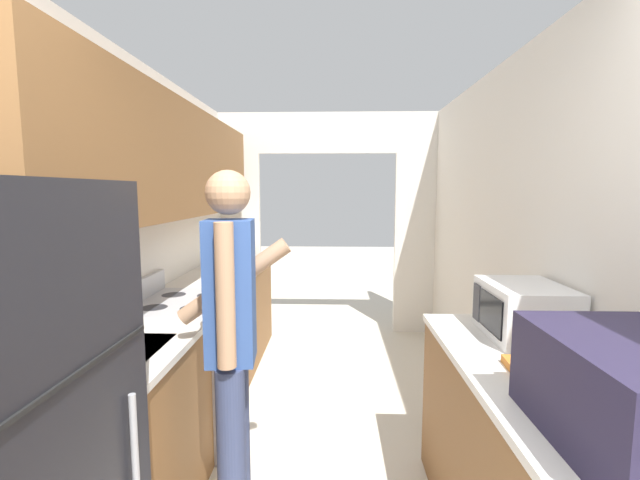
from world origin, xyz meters
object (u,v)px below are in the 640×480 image
suitcase (633,395)px  book_stack (543,368)px  range_oven (185,366)px  person (232,346)px  microwave (524,311)px

suitcase → book_stack: suitcase is taller
suitcase → book_stack: size_ratio=2.55×
range_oven → book_stack: size_ratio=4.18×
person → suitcase: size_ratio=2.69×
range_oven → book_stack: (1.83, -1.07, 0.47)m
person → range_oven: bearing=26.0°
person → suitcase: 1.48m
person → book_stack: bearing=-104.8°
person → book_stack: 1.31m
range_oven → suitcase: (1.84, -1.56, 0.60)m
suitcase → book_stack: 0.51m
suitcase → microwave: 0.93m
book_stack → suitcase: bearing=-89.1°
range_oven → suitcase: size_ratio=1.64×
suitcase → microwave: suitcase is taller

